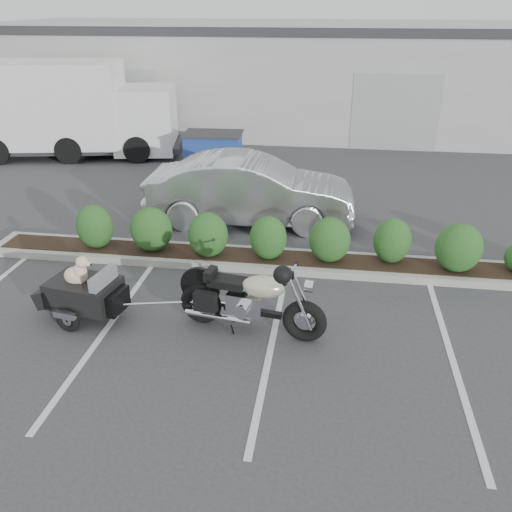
# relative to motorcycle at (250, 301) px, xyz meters

# --- Properties ---
(ground) EXTENTS (90.00, 90.00, 0.00)m
(ground) POSITION_rel_motorcycle_xyz_m (-0.82, 0.30, -0.56)
(ground) COLOR #38383A
(ground) RESTS_ON ground
(planter_kerb) EXTENTS (12.00, 1.00, 0.15)m
(planter_kerb) POSITION_rel_motorcycle_xyz_m (0.18, 2.50, -0.48)
(planter_kerb) COLOR #9E9E93
(planter_kerb) RESTS_ON ground
(building) EXTENTS (26.00, 10.00, 4.00)m
(building) POSITION_rel_motorcycle_xyz_m (-0.82, 17.30, 1.44)
(building) COLOR #9EA099
(building) RESTS_ON ground
(motorcycle) EXTENTS (2.43, 0.98, 1.40)m
(motorcycle) POSITION_rel_motorcycle_xyz_m (0.00, 0.00, 0.00)
(motorcycle) COLOR black
(motorcycle) RESTS_ON ground
(pet_trailer) EXTENTS (1.97, 1.12, 1.16)m
(pet_trailer) POSITION_rel_motorcycle_xyz_m (-2.78, 0.03, -0.07)
(pet_trailer) COLOR black
(pet_trailer) RESTS_ON ground
(sedan) EXTENTS (4.85, 1.78, 1.59)m
(sedan) POSITION_rel_motorcycle_xyz_m (-0.73, 4.71, 0.23)
(sedan) COLOR silver
(sedan) RESTS_ON ground
(dumpster) EXTENTS (1.83, 1.30, 1.16)m
(dumpster) POSITION_rel_motorcycle_xyz_m (-2.55, 8.95, 0.03)
(dumpster) COLOR navy
(dumpster) RESTS_ON ground
(delivery_truck) EXTENTS (6.97, 3.37, 3.06)m
(delivery_truck) POSITION_rel_motorcycle_xyz_m (-7.39, 10.05, 0.91)
(delivery_truck) COLOR silver
(delivery_truck) RESTS_ON ground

